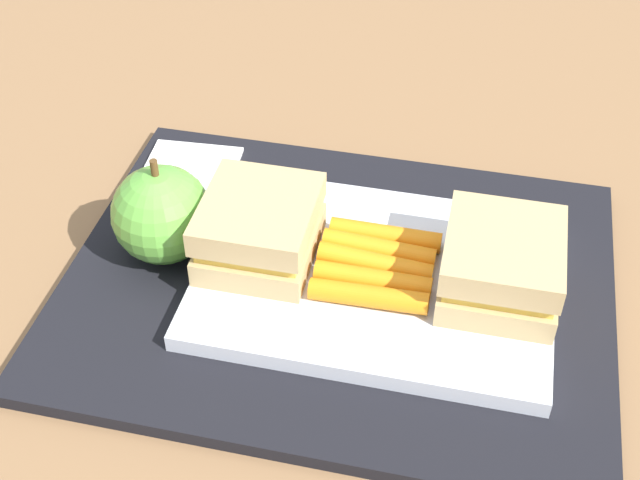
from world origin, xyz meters
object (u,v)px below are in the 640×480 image
carrot_sticks_bundle (376,264)px  paper_napkin (189,171)px  food_tray (376,278)px  sandwich_half_right (259,229)px  sandwich_half_left (501,265)px  apple (163,213)px

carrot_sticks_bundle → paper_napkin: bearing=-28.8°
food_tray → sandwich_half_right: bearing=0.0°
food_tray → sandwich_half_right: sandwich_half_right is taller
sandwich_half_left → apple: size_ratio=1.02×
food_tray → carrot_sticks_bundle: bearing=80.7°
apple → food_tray: bearing=179.3°
sandwich_half_left → carrot_sticks_bundle: bearing=0.5°
sandwich_half_left → carrot_sticks_bundle: size_ratio=1.03×
sandwich_half_left → sandwich_half_right: 0.16m
sandwich_half_right → paper_napkin: (0.08, -0.09, -0.03)m
food_tray → paper_napkin: 0.18m
food_tray → apple: (0.15, -0.00, 0.03)m
food_tray → carrot_sticks_bundle: carrot_sticks_bundle is taller
food_tray → sandwich_half_right: size_ratio=2.88×
sandwich_half_right → carrot_sticks_bundle: size_ratio=1.03×
sandwich_half_right → paper_napkin: 0.12m
sandwich_half_right → carrot_sticks_bundle: sandwich_half_right is taller
carrot_sticks_bundle → paper_napkin: (0.16, -0.09, -0.02)m
sandwich_half_left → carrot_sticks_bundle: sandwich_half_left is taller
sandwich_half_right → carrot_sticks_bundle: bearing=179.5°
paper_napkin → food_tray: bearing=151.4°
sandwich_half_left → carrot_sticks_bundle: 0.08m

